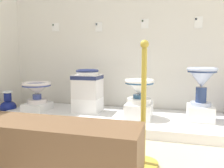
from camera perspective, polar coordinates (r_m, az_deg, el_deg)
wall_back at (r=3.40m, az=1.96°, el=20.38°), size 3.62×0.06×3.27m
display_platform at (r=2.89m, az=-0.66°, el=-8.92°), size 2.86×0.98×0.11m
plinth_block_broad_patterned at (r=3.28m, az=-18.69°, el=-5.52°), size 0.30×0.35×0.10m
antique_toilet_broad_patterned at (r=3.24m, az=-18.86°, el=-1.19°), size 0.40×0.40×0.29m
plinth_block_rightmost at (r=3.03m, az=-6.27°, el=-5.32°), size 0.35×0.31×0.19m
antique_toilet_rightmost at (r=2.98m, az=-6.34°, el=0.28°), size 0.35×0.33×0.38m
plinth_block_squat_floral at (r=2.73m, az=6.95°, el=-6.80°), size 0.31×0.37×0.18m
antique_toilet_squat_floral at (r=2.68m, az=7.04°, el=-1.10°), size 0.36×0.36×0.29m
plinth_block_leftmost at (r=2.80m, az=21.75°, el=-6.95°), size 0.29×0.30×0.18m
antique_toilet_leftmost at (r=2.73m, az=22.12°, el=1.18°), size 0.34×0.34×0.44m
info_placard_first at (r=3.67m, az=-14.38°, el=13.99°), size 0.12×0.01×0.12m
info_placard_second at (r=3.38m, az=-3.44°, el=14.49°), size 0.11×0.01×0.13m
info_placard_third at (r=3.24m, az=8.41°, el=15.17°), size 0.10×0.01×0.13m
info_placard_fourth at (r=3.23m, az=21.37°, el=14.58°), size 0.10×0.01×0.15m
decorative_vase_spare at (r=3.54m, az=-25.23°, el=-5.09°), size 0.23×0.23×0.36m
stanchion_post_near_right at (r=1.74m, az=8.00°, el=-11.42°), size 0.25×0.25×0.96m
museum_bench at (r=1.64m, az=-15.63°, el=-16.21°), size 1.25×0.36×0.40m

